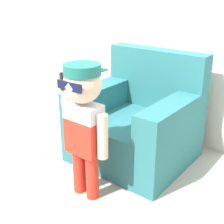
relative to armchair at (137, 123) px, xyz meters
name	(u,v)px	position (x,y,z in m)	size (l,w,h in m)	color
ground_plane	(121,155)	(-0.11, -0.09, -0.34)	(10.00, 10.00, 0.00)	#ADA89E
wall_back	(164,11)	(-0.11, 0.59, 0.96)	(10.00, 0.05, 2.60)	silver
armchair	(137,123)	(0.00, 0.00, 0.00)	(0.99, 0.91, 0.99)	#286B70
person_child	(84,112)	(0.03, -0.74, 0.36)	(0.43, 0.32, 1.05)	red
side_table	(83,103)	(-0.78, 0.10, -0.01)	(0.29, 0.29, 0.55)	#333333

